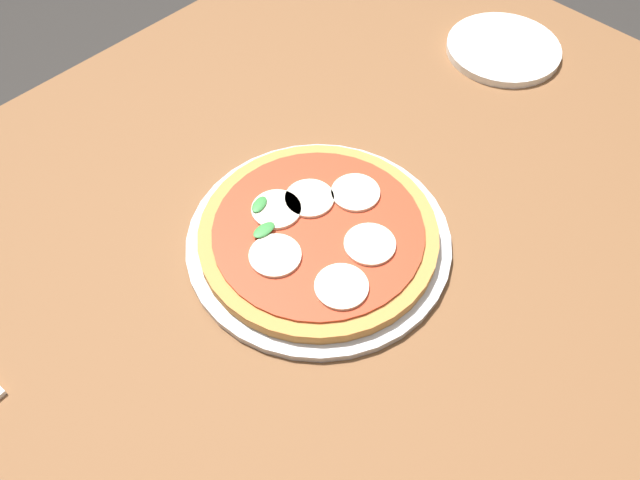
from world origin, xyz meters
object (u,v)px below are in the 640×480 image
at_px(dining_table, 346,255).
at_px(serving_tray, 320,242).
at_px(pizza, 319,234).
at_px(plate_white, 503,49).

height_order(dining_table, serving_tray, serving_tray).
relative_size(dining_table, pizza, 4.12).
xyz_separation_m(serving_tray, plate_white, (0.55, 0.07, 0.00)).
xyz_separation_m(pizza, plate_white, (0.55, 0.06, -0.02)).
bearing_deg(pizza, dining_table, 1.76).
bearing_deg(plate_white, serving_tray, -173.23).
relative_size(dining_table, serving_tray, 3.70).
bearing_deg(serving_tray, plate_white, 6.77).
distance_m(dining_table, plate_white, 0.50).
bearing_deg(pizza, serving_tray, -33.49).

